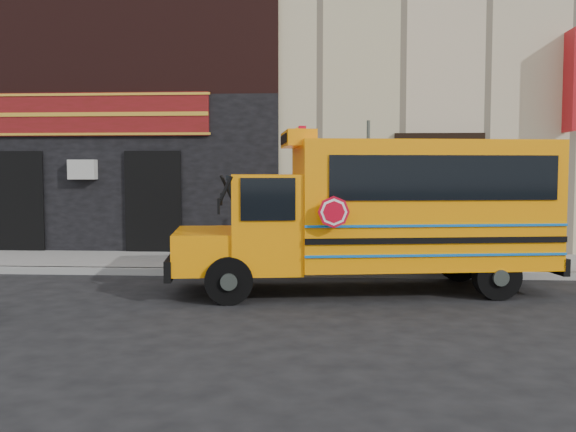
{
  "coord_description": "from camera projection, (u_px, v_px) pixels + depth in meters",
  "views": [
    {
      "loc": [
        1.34,
        -10.7,
        2.21
      ],
      "look_at": [
        0.49,
        1.85,
        1.33
      ],
      "focal_mm": 40.0,
      "sensor_mm": 36.0,
      "label": 1
    }
  ],
  "objects": [
    {
      "name": "building",
      "position": [
        290.0,
        51.0,
        20.88
      ],
      "size": [
        20.0,
        10.7,
        12.0
      ],
      "color": "#C3B292",
      "rests_on": "sidewalk"
    },
    {
      "name": "sign_pole",
      "position": [
        368.0,
        190.0,
        13.61
      ],
      "size": [
        0.08,
        0.29,
        3.28
      ],
      "color": "#3E4640",
      "rests_on": "ground"
    },
    {
      "name": "ground",
      "position": [
        252.0,
        301.0,
        10.9
      ],
      "size": [
        120.0,
        120.0,
        0.0
      ],
      "primitive_type": "plane",
      "color": "black",
      "rests_on": "ground"
    },
    {
      "name": "school_bus",
      "position": [
        384.0,
        209.0,
        11.74
      ],
      "size": [
        7.14,
        3.16,
        2.92
      ],
      "color": "black",
      "rests_on": "ground"
    },
    {
      "name": "curb",
      "position": [
        267.0,
        273.0,
        13.48
      ],
      "size": [
        40.0,
        0.2,
        0.15
      ],
      "primitive_type": "cube",
      "color": "gray",
      "rests_on": "ground"
    },
    {
      "name": "sidewalk",
      "position": [
        274.0,
        263.0,
        14.97
      ],
      "size": [
        40.0,
        3.0,
        0.15
      ],
      "primitive_type": "cube",
      "color": "slate",
      "rests_on": "ground"
    }
  ]
}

